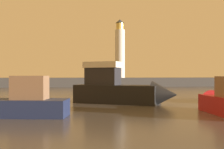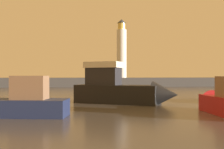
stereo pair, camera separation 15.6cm
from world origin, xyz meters
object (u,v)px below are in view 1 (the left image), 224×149
object	(u,v)px
lighthouse	(120,50)
motorboat_3	(123,89)
motorboat_1	(5,104)
motorboat_2	(223,101)

from	to	relation	value
lighthouse	motorboat_3	xyz separation A→B (m)	(-5.33, -35.01, -6.56)
motorboat_1	motorboat_3	bearing A→B (deg)	37.75
lighthouse	motorboat_3	bearing A→B (deg)	-98.65
lighthouse	motorboat_2	xyz separation A→B (m)	(-0.17, -41.63, -6.97)
motorboat_1	motorboat_2	distance (m)	13.07
lighthouse	motorboat_2	size ratio (longest dim) A/B	1.97
motorboat_3	lighthouse	bearing A→B (deg)	81.35
motorboat_2	motorboat_1	bearing A→B (deg)	177.85
lighthouse	motorboat_1	world-z (taller)	lighthouse
lighthouse	motorboat_3	world-z (taller)	lighthouse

